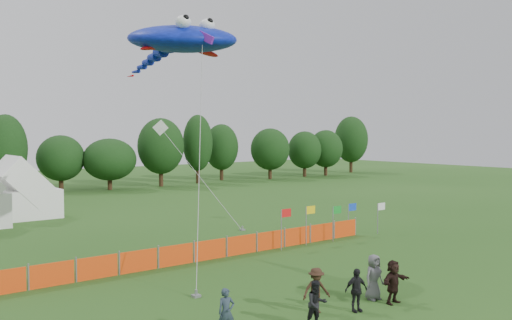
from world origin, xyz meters
TOP-DOWN VIEW (x-y plane):
  - ground at (0.00, 0.00)m, footprint 160.00×160.00m
  - treeline at (1.61, 44.93)m, footprint 104.57×8.78m
  - tent_right at (-3.70, 29.53)m, footprint 5.01×4.01m
  - barrier_fence at (-0.34, 9.34)m, footprint 21.90×0.06m
  - flag_row at (8.07, 8.91)m, footprint 8.73×0.71m
  - spectator_a at (-5.92, 0.07)m, footprint 0.63×0.50m
  - spectator_b at (-3.12, -1.18)m, footprint 0.90×0.79m
  - spectator_c at (-2.06, -0.08)m, footprint 1.19×0.91m
  - spectator_d at (-0.84, -0.89)m, footprint 0.99×0.61m
  - spectator_e at (0.82, -0.32)m, footprint 0.89×0.60m
  - spectator_f at (1.01, -1.12)m, footprint 1.57×0.59m
  - stingray_kite at (-1.64, 10.04)m, footprint 6.66×12.68m
  - small_kite_white at (6.07, 23.04)m, footprint 1.29×11.31m

SIDE VIEW (x-z plane):
  - ground at x=0.00m, z-range 0.00..0.00m
  - barrier_fence at x=-0.34m, z-range 0.00..1.00m
  - spectator_a at x=-5.92m, z-range 0.00..1.53m
  - spectator_b at x=-3.12m, z-range 0.00..1.58m
  - spectator_d at x=-0.84m, z-range 0.00..1.58m
  - spectator_c at x=-2.06m, z-range 0.00..1.64m
  - spectator_f at x=1.01m, z-range 0.00..1.66m
  - spectator_e at x=0.82m, z-range 0.00..1.77m
  - flag_row at x=8.07m, z-range 0.30..2.55m
  - tent_right at x=-3.70m, z-range 0.02..3.55m
  - treeline at x=1.61m, z-range 0.00..8.36m
  - small_kite_white at x=6.07m, z-range 1.25..8.68m
  - stingray_kite at x=-1.64m, z-range 5.00..16.98m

